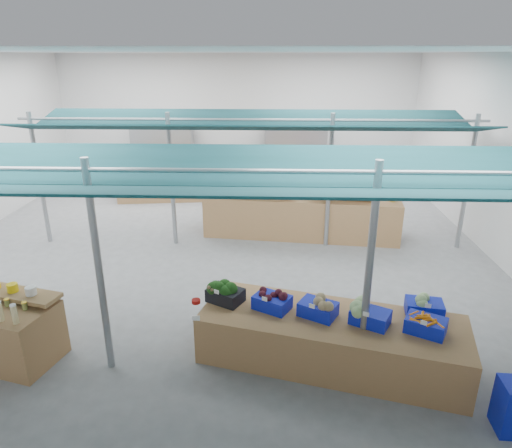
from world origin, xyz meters
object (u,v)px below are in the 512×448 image
object	(u,v)px
fruit_counter	(301,216)
vendor_right	(322,186)
vendor_left	(253,186)
veg_counter	(331,339)

from	to	relation	value
fruit_counter	vendor_right	distance (m)	1.32
fruit_counter	vendor_left	size ratio (longest dim) A/B	2.50
veg_counter	vendor_right	size ratio (longest dim) A/B	1.99
veg_counter	fruit_counter	distance (m)	4.90
veg_counter	vendor_right	distance (m)	6.04
veg_counter	vendor_right	xyz separation A→B (m)	(0.44, 6.00, 0.56)
veg_counter	fruit_counter	world-z (taller)	fruit_counter
fruit_counter	vendor_right	size ratio (longest dim) A/B	2.50
fruit_counter	vendor_right	xyz separation A→B (m)	(0.60, 1.10, 0.43)
veg_counter	vendor_right	bearing A→B (deg)	100.19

